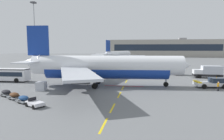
% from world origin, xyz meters
% --- Properties ---
extents(ground, '(400.00, 400.00, 0.00)m').
position_xyz_m(ground, '(40.00, 40.00, 0.00)').
color(ground, slate).
extents(apron_paint_markings, '(8.00, 92.94, 0.01)m').
position_xyz_m(apron_paint_markings, '(18.00, 36.73, 0.00)').
color(apron_paint_markings, yellow).
rests_on(apron_paint_markings, ground).
extents(airliner_foreground, '(34.82, 34.47, 12.20)m').
position_xyz_m(airliner_foreground, '(13.95, 21.45, 3.95)').
color(airliner_foreground, white).
rests_on(airliner_foreground, ground).
extents(pushback_tug, '(6.34, 3.84, 2.08)m').
position_xyz_m(pushback_tug, '(35.26, 23.52, 0.90)').
color(pushback_tug, silver).
rests_on(pushback_tug, ground).
extents(airliner_mid_left, '(31.57, 32.55, 11.62)m').
position_xyz_m(airliner_mid_left, '(7.73, 92.63, 3.76)').
color(airliner_mid_left, white).
rests_on(airliner_mid_left, ground).
extents(apron_shuttle_bus, '(12.14, 3.46, 3.00)m').
position_xyz_m(apron_shuttle_bus, '(-10.25, 23.14, 1.75)').
color(apron_shuttle_bus, silver).
rests_on(apron_shuttle_bus, ground).
extents(catering_truck, '(7.03, 2.74, 3.14)m').
position_xyz_m(catering_truck, '(38.48, 36.25, 1.65)').
color(catering_truck, black).
rests_on(catering_truck, ground).
extents(fuel_service_truck, '(7.38, 4.98, 3.14)m').
position_xyz_m(fuel_service_truck, '(29.44, 41.43, 1.65)').
color(fuel_service_truck, black).
rests_on(fuel_service_truck, ground).
extents(baggage_train, '(10.72, 7.17, 1.14)m').
position_xyz_m(baggage_train, '(3.84, 8.59, 0.53)').
color(baggage_train, silver).
rests_on(baggage_train, ground).
extents(ground_crew_worker, '(0.51, 0.54, 1.72)m').
position_xyz_m(ground_crew_worker, '(35.19, 20.11, 0.98)').
color(ground_crew_worker, '#232328').
rests_on(ground_crew_worker, ground).
extents(uld_cargo_container, '(1.78, 1.75, 1.60)m').
position_xyz_m(uld_cargo_container, '(3.48, 15.62, 0.80)').
color(uld_cargo_container, '#B7BCC6').
rests_on(uld_cargo_container, ground).
extents(apron_light_mast_near, '(1.80, 1.80, 25.62)m').
position_xyz_m(apron_light_mast_near, '(-21.11, 55.50, 15.87)').
color(apron_light_mast_near, slate).
rests_on(apron_light_mast_near, ground).
extents(terminal_satellite, '(94.62, 18.39, 16.25)m').
position_xyz_m(terminal_satellite, '(40.47, 158.28, 7.34)').
color(terminal_satellite, '#9E998E').
rests_on(terminal_satellite, ground).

